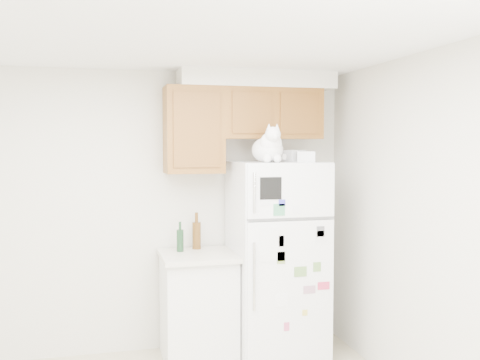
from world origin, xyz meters
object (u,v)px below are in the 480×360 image
object	(u,v)px
bottle_green	(180,237)
base_counter	(198,305)
storage_box_back	(294,156)
storage_box_front	(306,157)
cat	(269,148)
bottle_amber	(197,231)
refrigerator	(277,259)

from	to	relation	value
bottle_green	base_counter	bearing A→B (deg)	-37.04
storage_box_back	base_counter	bearing A→B (deg)	154.00
storage_box_front	base_counter	bearing A→B (deg)	-173.18
cat	storage_box_front	xyz separation A→B (m)	(0.33, 0.00, -0.08)
storage_box_back	storage_box_front	bearing A→B (deg)	-100.75
storage_box_front	bottle_green	world-z (taller)	storage_box_front
bottle_green	storage_box_front	bearing A→B (deg)	-15.84
cat	bottle_green	xyz separation A→B (m)	(-0.71, 0.30, -0.77)
base_counter	storage_box_front	distance (m)	1.58
storage_box_back	storage_box_front	size ratio (longest dim) A/B	1.20
bottle_green	bottle_amber	xyz separation A→B (m)	(0.16, 0.09, 0.03)
cat	bottle_amber	distance (m)	1.00
base_counter	bottle_amber	bearing A→B (deg)	83.15
cat	base_counter	bearing A→B (deg)	161.31
cat	bottle_amber	world-z (taller)	cat
storage_box_front	bottle_green	distance (m)	1.29
base_counter	storage_box_front	xyz separation A→B (m)	(0.91, -0.19, 1.28)
cat	storage_box_back	bearing A→B (deg)	31.45
storage_box_back	storage_box_front	xyz separation A→B (m)	(0.04, -0.18, -0.01)
base_counter	cat	size ratio (longest dim) A/B	2.00
storage_box_back	bottle_green	bearing A→B (deg)	148.24
refrigerator	base_counter	bearing A→B (deg)	173.90
refrigerator	storage_box_front	xyz separation A→B (m)	(0.22, -0.12, 0.89)
refrigerator	storage_box_front	world-z (taller)	storage_box_front
base_counter	storage_box_front	size ratio (longest dim) A/B	6.13
refrigerator	bottle_green	world-z (taller)	refrigerator
cat	storage_box_front	world-z (taller)	cat
cat	bottle_amber	bearing A→B (deg)	145.15
base_counter	storage_box_back	size ratio (longest dim) A/B	5.11
cat	bottle_amber	xyz separation A→B (m)	(-0.55, 0.38, -0.74)
refrigerator	storage_box_front	distance (m)	0.93
storage_box_back	bottle_green	xyz separation A→B (m)	(-1.00, 0.12, -0.70)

